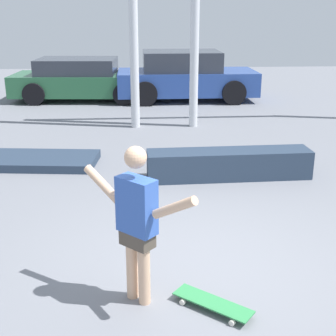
{
  "coord_description": "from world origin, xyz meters",
  "views": [
    {
      "loc": [
        -0.68,
        -4.45,
        2.65
      ],
      "look_at": [
        -0.28,
        1.28,
        0.69
      ],
      "focal_mm": 50.0,
      "sensor_mm": 36.0,
      "label": 1
    }
  ],
  "objects_px": {
    "grind_box": "(229,164)",
    "manual_pad": "(18,160)",
    "skateboarder": "(137,218)",
    "parked_car_blue": "(185,77)",
    "skateboard": "(213,303)",
    "parked_car_green": "(82,80)"
  },
  "relations": [
    {
      "from": "grind_box",
      "to": "manual_pad",
      "type": "xyz_separation_m",
      "value": [
        -3.64,
        0.96,
        -0.16
      ]
    },
    {
      "from": "skateboarder",
      "to": "parked_car_blue",
      "type": "bearing_deg",
      "value": 124.79
    },
    {
      "from": "skateboard",
      "to": "manual_pad",
      "type": "distance_m",
      "value": 5.3
    },
    {
      "from": "skateboarder",
      "to": "skateboard",
      "type": "height_order",
      "value": "skateboarder"
    },
    {
      "from": "parked_car_green",
      "to": "manual_pad",
      "type": "bearing_deg",
      "value": -90.95
    },
    {
      "from": "skateboard",
      "to": "parked_car_blue",
      "type": "xyz_separation_m",
      "value": [
        0.85,
        10.56,
        0.64
      ]
    },
    {
      "from": "grind_box",
      "to": "manual_pad",
      "type": "distance_m",
      "value": 3.77
    },
    {
      "from": "grind_box",
      "to": "parked_car_green",
      "type": "xyz_separation_m",
      "value": [
        -3.11,
        7.22,
        0.38
      ]
    },
    {
      "from": "skateboard",
      "to": "manual_pad",
      "type": "height_order",
      "value": "manual_pad"
    },
    {
      "from": "parked_car_blue",
      "to": "parked_car_green",
      "type": "bearing_deg",
      "value": 176.42
    },
    {
      "from": "parked_car_blue",
      "to": "grind_box",
      "type": "bearing_deg",
      "value": -89.93
    },
    {
      "from": "parked_car_green",
      "to": "skateboarder",
      "type": "bearing_deg",
      "value": -77.52
    },
    {
      "from": "manual_pad",
      "to": "parked_car_blue",
      "type": "height_order",
      "value": "parked_car_blue"
    },
    {
      "from": "grind_box",
      "to": "manual_pad",
      "type": "relative_size",
      "value": 0.95
    },
    {
      "from": "grind_box",
      "to": "parked_car_green",
      "type": "relative_size",
      "value": 0.62
    },
    {
      "from": "manual_pad",
      "to": "skateboarder",
      "type": "bearing_deg",
      "value": -63.73
    },
    {
      "from": "manual_pad",
      "to": "parked_car_blue",
      "type": "distance_m",
      "value": 7.1
    },
    {
      "from": "skateboard",
      "to": "parked_car_blue",
      "type": "relative_size",
      "value": 0.18
    },
    {
      "from": "skateboarder",
      "to": "skateboard",
      "type": "xyz_separation_m",
      "value": [
        0.68,
        -0.2,
        -0.79
      ]
    },
    {
      "from": "parked_car_blue",
      "to": "manual_pad",
      "type": "bearing_deg",
      "value": -120.94
    },
    {
      "from": "skateboarder",
      "to": "manual_pad",
      "type": "relative_size",
      "value": 0.55
    },
    {
      "from": "skateboarder",
      "to": "manual_pad",
      "type": "bearing_deg",
      "value": 159.49
    }
  ]
}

